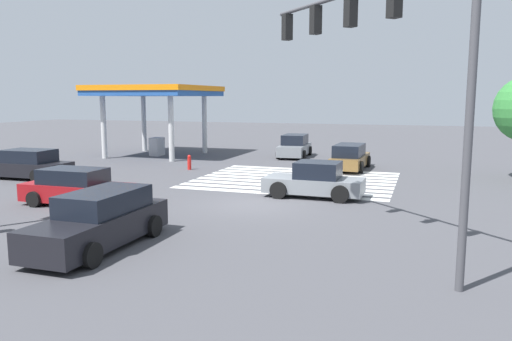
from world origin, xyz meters
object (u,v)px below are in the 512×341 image
car_0 (315,181)px  car_5 (101,221)px  car_2 (76,188)px  traffic_signal_mast (378,44)px  car_3 (350,157)px  car_4 (27,165)px  fire_hydrant (189,162)px  car_1 (295,146)px

car_0 → car_5: (4.12, 8.93, 0.07)m
car_2 → car_5: car_5 is taller
car_0 → car_5: car_5 is taller
traffic_signal_mast → car_3: traffic_signal_mast is taller
car_5 → traffic_signal_mast: bearing=104.6°
car_0 → car_3: (-0.21, -8.59, 0.04)m
car_3 → car_4: size_ratio=0.98×
fire_hydrant → car_5: bearing=107.1°
traffic_signal_mast → car_0: size_ratio=1.73×
car_0 → fire_hydrant: 10.25m
traffic_signal_mast → car_1: 22.56m
car_5 → fire_hydrant: car_5 is taller
car_0 → car_4: 15.10m
car_2 → car_3: bearing=55.8°
car_2 → car_3: car_3 is taller
car_0 → car_1: size_ratio=0.91×
car_4 → traffic_signal_mast: bearing=157.1°
car_1 → fire_hydrant: (4.20, 8.11, -0.31)m
car_0 → car_1: 14.38m
car_2 → car_5: bearing=-46.3°
car_1 → car_5: 22.63m
car_1 → traffic_signal_mast: bearing=15.7°
traffic_signal_mast → car_0: bearing=-21.7°
fire_hydrant → car_2: bearing=90.8°
traffic_signal_mast → car_5: 8.78m
car_2 → car_3: size_ratio=0.93×
car_1 → car_5: bearing=-3.4°
traffic_signal_mast → car_1: size_ratio=1.57×
car_5 → car_4: bearing=-129.0°
car_4 → fire_hydrant: (-6.52, -5.58, -0.28)m
traffic_signal_mast → car_4: 20.05m
car_1 → car_4: (10.72, 13.70, -0.04)m
car_3 → car_0: bearing=-179.6°
traffic_signal_mast → car_0: (3.04, -7.07, -4.79)m
car_1 → car_0: bearing=13.7°
car_4 → car_0: bearing=178.4°
car_2 → car_4: (6.66, -4.52, 0.03)m
car_2 → fire_hydrant: car_2 is taller
car_0 → fire_hydrant: car_0 is taller
car_0 → car_2: (8.44, 4.52, -0.00)m
traffic_signal_mast → car_2: bearing=32.5°
car_1 → fire_hydrant: car_1 is taller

